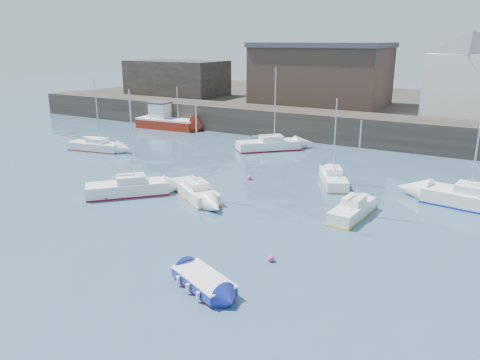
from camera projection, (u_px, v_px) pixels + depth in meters
The scene contains 18 objects.
water at pixel (115, 272), 22.40m from camera, with size 220.00×220.00×0.00m, color #2D4760.
quay_wall at pixel (345, 128), 51.04m from camera, with size 90.00×5.00×3.00m, color #28231E.
land_strip at pixel (384, 108), 66.02m from camera, with size 90.00×32.00×2.80m, color #28231E.
bldg_east_d at pixel (468, 73), 49.51m from camera, with size 11.14×11.14×8.95m.
warehouse at pixel (321, 73), 59.08m from camera, with size 16.40×10.40×7.60m.
bldg_west at pixel (177, 78), 69.12m from camera, with size 14.00×8.00×5.00m.
blue_dinghy at pixel (203, 281), 20.82m from camera, with size 3.65×2.67×0.64m.
fishing_boat at pixel (166, 120), 58.68m from camera, with size 8.09×3.55×5.23m.
sailboat_a at pixel (128, 188), 33.41m from camera, with size 5.29×5.42×7.47m.
sailboat_b at pixel (195, 191), 33.01m from camera, with size 5.42×4.44×6.92m.
sailboat_c at pixel (352, 210), 29.29m from camera, with size 1.88×4.72×6.07m.
sailboat_d at pixel (480, 201), 30.65m from camera, with size 7.52×3.34×9.27m.
sailboat_e at pixel (96, 146), 46.93m from camera, with size 5.82×2.73×7.19m.
sailboat_f at pixel (333, 178), 36.02m from camera, with size 3.73×5.19×6.52m.
sailboat_h at pixel (269, 145), 47.17m from camera, with size 5.98×5.88×8.18m.
buoy_near at pixel (106, 200), 32.47m from camera, with size 0.40×0.40×0.40m, color #EE34A3.
buoy_mid at pixel (271, 261), 23.50m from camera, with size 0.36×0.36×0.36m, color #EE34A3.
buoy_far at pixel (250, 180), 37.23m from camera, with size 0.37×0.37×0.37m, color #EE34A3.
Camera 1 is at (15.23, -14.53, 10.67)m, focal length 35.00 mm.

